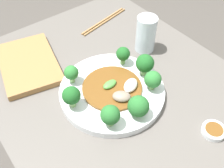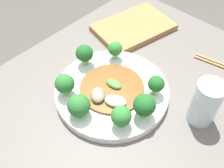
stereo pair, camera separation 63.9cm
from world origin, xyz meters
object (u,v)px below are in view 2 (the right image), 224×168
(broccoli_north, at_px, (144,105))
(stirfry_center, at_px, (111,90))
(broccoli_southeast, at_px, (65,84))
(broccoli_south, at_px, (85,54))
(broccoli_northeast, at_px, (121,116))
(broccoli_northwest, at_px, (156,84))
(cutting_board, at_px, (134,27))
(broccoli_southwest, at_px, (115,49))
(plate, at_px, (112,91))
(broccoli_east, at_px, (79,106))
(drinking_glass, at_px, (205,103))

(broccoli_north, xyz_separation_m, stirfry_center, (-0.00, -0.11, -0.04))
(broccoli_southeast, bearing_deg, broccoli_south, -158.30)
(broccoli_northeast, bearing_deg, broccoli_north, 158.93)
(broccoli_north, distance_m, broccoli_northwest, 0.08)
(broccoli_northeast, bearing_deg, cutting_board, -144.75)
(broccoli_southwest, height_order, broccoli_north, broccoli_north)
(plate, relative_size, broccoli_east, 4.82)
(broccoli_northeast, xyz_separation_m, broccoli_south, (-0.09, -0.22, 0.01))
(plate, distance_m, broccoli_northwest, 0.13)
(plate, distance_m, broccoli_southeast, 0.14)
(broccoli_north, height_order, broccoli_south, broccoli_north)
(drinking_glass, bearing_deg, broccoli_southeast, -57.36)
(broccoli_northwest, xyz_separation_m, broccoli_south, (0.05, -0.22, 0.00))
(plate, distance_m, broccoli_south, 0.14)
(plate, height_order, broccoli_south, broccoli_south)
(drinking_glass, bearing_deg, broccoli_north, -43.92)
(broccoli_northwest, bearing_deg, broccoli_southwest, -99.90)
(broccoli_east, relative_size, cutting_board, 0.22)
(plate, relative_size, broccoli_north, 4.38)
(broccoli_southwest, height_order, broccoli_northeast, broccoli_northeast)
(stirfry_center, bearing_deg, broccoli_southwest, -142.71)
(plate, distance_m, broccoli_east, 0.13)
(broccoli_southwest, distance_m, broccoli_south, 0.09)
(broccoli_south, relative_size, cutting_board, 0.23)
(broccoli_northwest, distance_m, cutting_board, 0.32)
(broccoli_northeast, xyz_separation_m, broccoli_northwest, (-0.14, 0.00, 0.00))
(drinking_glass, bearing_deg, cutting_board, -115.08)
(broccoli_northeast, relative_size, drinking_glass, 0.48)
(broccoli_southwest, distance_m, broccoli_northeast, 0.24)
(stirfry_center, bearing_deg, broccoli_northwest, 130.56)
(broccoli_north, height_order, cutting_board, broccoli_north)
(broccoli_southwest, distance_m, broccoli_north, 0.22)
(broccoli_north, distance_m, cutting_board, 0.39)
(plate, bearing_deg, broccoli_southwest, -141.56)
(broccoli_northeast, xyz_separation_m, broccoli_southeast, (0.03, -0.18, 0.00))
(broccoli_northwest, bearing_deg, plate, -55.17)
(broccoli_east, bearing_deg, drinking_glass, 133.70)
(broccoli_southwest, height_order, drinking_glass, drinking_glass)
(broccoli_east, bearing_deg, cutting_board, -159.77)
(cutting_board, bearing_deg, broccoli_southwest, 21.50)
(broccoli_southwest, xyz_separation_m, broccoli_east, (0.21, 0.07, -0.00))
(broccoli_north, bearing_deg, broccoli_southwest, -119.04)
(broccoli_southwest, height_order, cutting_board, broccoli_southwest)
(stirfry_center, bearing_deg, broccoli_north, 89.97)
(broccoli_southeast, bearing_deg, drinking_glass, 122.64)
(plate, relative_size, stirfry_center, 1.77)
(broccoli_southeast, bearing_deg, broccoli_north, 113.28)
(stirfry_center, distance_m, cutting_board, 0.32)
(broccoli_north, bearing_deg, broccoli_south, -96.78)
(plate, height_order, cutting_board, plate)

